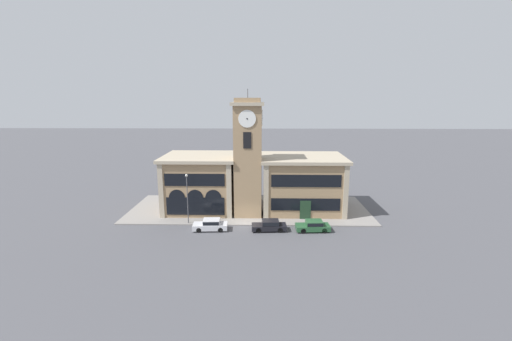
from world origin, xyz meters
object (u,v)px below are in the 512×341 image
at_px(parked_car_near, 211,225).
at_px(parked_car_mid, 270,225).
at_px(street_lamp, 187,192).
at_px(parked_car_far, 313,226).

distance_m(parked_car_near, parked_car_mid, 7.60).
bearing_deg(parked_car_near, street_lamp, -34.64).
bearing_deg(parked_car_near, parked_car_mid, 176.78).
height_order(parked_car_mid, parked_car_far, parked_car_mid).
height_order(parked_car_near, street_lamp, street_lamp).
height_order(parked_car_mid, street_lamp, street_lamp).
xyz_separation_m(parked_car_mid, parked_car_far, (5.59, -0.00, -0.00)).
bearing_deg(parked_car_far, street_lamp, -10.26).
bearing_deg(parked_car_near, parked_car_far, 176.78).
distance_m(parked_car_near, parked_car_far, 13.19).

